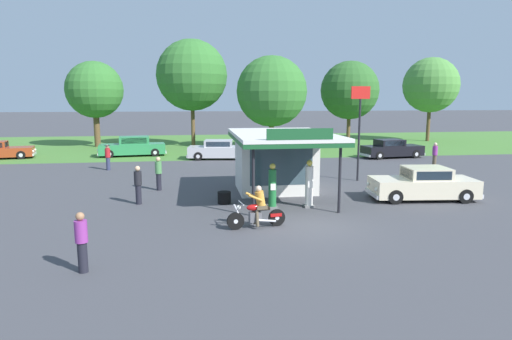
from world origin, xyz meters
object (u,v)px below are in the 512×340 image
object	(u,v)px
parked_car_back_row_centre_left	(133,147)
bystander_standing_back_lot	(159,173)
gas_pump_offside	(309,186)
motorcycle_with_rider	(257,210)
spare_tire_stack	(224,198)
bystander_leaning_by_kiosk	(108,157)
bystander_strolling_foreground	(138,184)
parked_car_back_row_left	(221,150)
bystander_admiring_sedan	(435,154)
featured_classic_sedan	(423,185)
bystander_chatting_near_pumps	(82,241)
gas_pump_nearside	(272,188)
roadside_pole_sign	(360,118)
parked_car_back_row_far_left	(392,149)

from	to	relation	value
parked_car_back_row_centre_left	bystander_standing_back_lot	xyz separation A→B (m)	(3.16, -14.33, 0.18)
gas_pump_offside	motorcycle_with_rider	distance (m)	3.86
spare_tire_stack	motorcycle_with_rider	bearing A→B (deg)	-76.62
gas_pump_offside	bystander_leaning_by_kiosk	world-z (taller)	gas_pump_offside
bystander_strolling_foreground	bystander_leaning_by_kiosk	world-z (taller)	bystander_strolling_foreground
parked_car_back_row_left	bystander_admiring_sedan	world-z (taller)	bystander_admiring_sedan
featured_classic_sedan	parked_car_back_row_centre_left	world-z (taller)	parked_car_back_row_centre_left
parked_car_back_row_centre_left	bystander_chatting_near_pumps	world-z (taller)	bystander_chatting_near_pumps
parked_car_back_row_centre_left	bystander_admiring_sedan	xyz separation A→B (m)	(21.38, -9.48, 0.18)
motorcycle_with_rider	parked_car_back_row_centre_left	size ratio (longest dim) A/B	0.40
gas_pump_nearside	featured_classic_sedan	xyz separation A→B (m)	(7.36, 0.68, -0.20)
parked_car_back_row_left	spare_tire_stack	distance (m)	14.86
bystander_standing_back_lot	gas_pump_nearside	bearing A→B (deg)	-41.67
parked_car_back_row_left	bystander_chatting_near_pumps	size ratio (longest dim) A/B	3.29
spare_tire_stack	parked_car_back_row_centre_left	bearing A→B (deg)	109.61
bystander_strolling_foreground	roadside_pole_sign	world-z (taller)	roadside_pole_sign
bystander_strolling_foreground	spare_tire_stack	distance (m)	3.91
bystander_leaning_by_kiosk	spare_tire_stack	bearing A→B (deg)	-56.33
gas_pump_offside	parked_car_back_row_centre_left	xyz separation A→B (m)	(-9.94, 18.92, -0.22)
parked_car_back_row_left	parked_car_back_row_far_left	bearing A→B (deg)	-5.02
gas_pump_nearside	gas_pump_offside	distance (m)	1.63
bystander_admiring_sedan	gas_pump_offside	bearing A→B (deg)	-140.49
gas_pump_nearside	motorcycle_with_rider	distance (m)	2.95
gas_pump_offside	featured_classic_sedan	size ratio (longest dim) A/B	0.41
featured_classic_sedan	motorcycle_with_rider	bearing A→B (deg)	-157.84
gas_pump_offside	featured_classic_sedan	distance (m)	5.78
gas_pump_nearside	parked_car_back_row_centre_left	distance (m)	20.66
bystander_leaning_by_kiosk	parked_car_back_row_far_left	bearing A→B (deg)	8.33
spare_tire_stack	gas_pump_nearside	bearing A→B (deg)	-31.04
parked_car_back_row_left	bystander_leaning_by_kiosk	world-z (taller)	bystander_leaning_by_kiosk
featured_classic_sedan	bystander_leaning_by_kiosk	bearing A→B (deg)	146.06
bystander_strolling_foreground	motorcycle_with_rider	bearing A→B (deg)	-42.55
gas_pump_nearside	bystander_leaning_by_kiosk	xyz separation A→B (m)	(-8.98, 11.68, 0.00)
parked_car_back_row_far_left	bystander_admiring_sedan	world-z (taller)	bystander_admiring_sedan
roadside_pole_sign	motorcycle_with_rider	bearing A→B (deg)	-130.30
gas_pump_offside	bystander_chatting_near_pumps	distance (m)	10.13
bystander_strolling_foreground	bystander_standing_back_lot	bearing A→B (deg)	76.98
bystander_standing_back_lot	bystander_leaning_by_kiosk	size ratio (longest dim) A/B	1.04
motorcycle_with_rider	parked_car_back_row_centre_left	world-z (taller)	parked_car_back_row_centre_left
gas_pump_nearside	bystander_strolling_foreground	distance (m)	6.06
bystander_standing_back_lot	roadside_pole_sign	xyz separation A→B (m)	(11.22, 1.08, 2.71)
parked_car_back_row_far_left	bystander_leaning_by_kiosk	world-z (taller)	bystander_leaning_by_kiosk
featured_classic_sedan	bystander_leaning_by_kiosk	world-z (taller)	bystander_leaning_by_kiosk
gas_pump_offside	bystander_chatting_near_pumps	world-z (taller)	gas_pump_offside
parked_car_back_row_left	gas_pump_offside	bearing A→B (deg)	-80.18
motorcycle_with_rider	featured_classic_sedan	bearing A→B (deg)	22.16
gas_pump_nearside	bystander_chatting_near_pumps	xyz separation A→B (m)	(-6.41, -6.17, -0.01)
motorcycle_with_rider	bystander_chatting_near_pumps	world-z (taller)	bystander_chatting_near_pumps
motorcycle_with_rider	bystander_chatting_near_pumps	distance (m)	6.36
bystander_standing_back_lot	bystander_admiring_sedan	size ratio (longest dim) A/B	1.00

